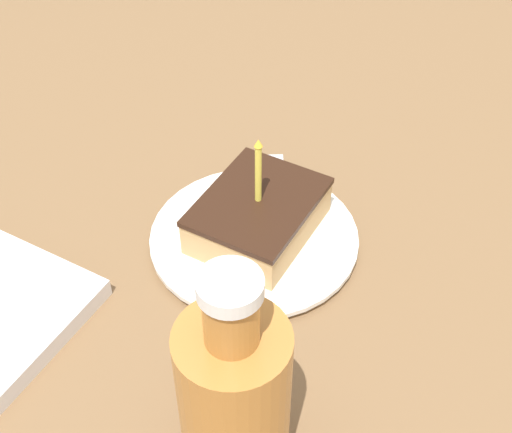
# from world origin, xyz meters

# --- Properties ---
(ground_plane) EXTENTS (2.40, 2.40, 0.04)m
(ground_plane) POSITION_xyz_m (0.00, 0.00, -0.02)
(ground_plane) COLOR brown
(ground_plane) RESTS_ON ground
(plate) EXTENTS (0.22, 0.22, 0.01)m
(plate) POSITION_xyz_m (-0.02, 0.00, 0.01)
(plate) COLOR white
(plate) RESTS_ON ground_plane
(cake_slice) EXTENTS (0.11, 0.14, 0.12)m
(cake_slice) POSITION_xyz_m (-0.02, 0.01, 0.04)
(cake_slice) COLOR tan
(cake_slice) RESTS_ON plate
(fork) EXTENTS (0.10, 0.15, 0.00)m
(fork) POSITION_xyz_m (-0.03, 0.07, 0.02)
(fork) COLOR #B2B2B7
(fork) RESTS_ON plate
(bottle) EXTENTS (0.08, 0.08, 0.22)m
(bottle) POSITION_xyz_m (0.09, -0.22, 0.09)
(bottle) COLOR #B27233
(bottle) RESTS_ON ground_plane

